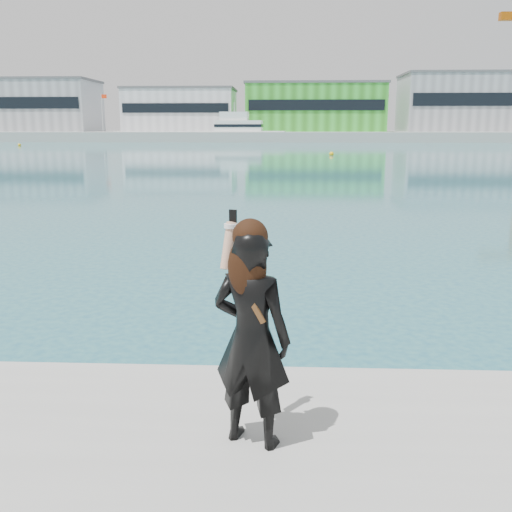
{
  "coord_description": "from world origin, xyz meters",
  "views": [
    {
      "loc": [
        0.88,
        -4.07,
        3.03
      ],
      "look_at": [
        0.68,
        0.38,
        2.02
      ],
      "focal_mm": 40.0,
      "sensor_mm": 36.0,
      "label": 1
    }
  ],
  "objects": [
    {
      "name": "buoy_far",
      "position": [
        -41.64,
        88.03,
        0.0
      ],
      "size": [
        0.5,
        0.5,
        0.5
      ],
      "primitive_type": "sphere",
      "color": "#FBB30D",
      "rests_on": "ground"
    },
    {
      "name": "flagpole_right",
      "position": [
        22.09,
        121.0,
        6.54
      ],
      "size": [
        1.28,
        0.16,
        8.0
      ],
      "color": "silver",
      "rests_on": "far_quay"
    },
    {
      "name": "motor_yacht",
      "position": [
        -7.34,
        112.97,
        2.19
      ],
      "size": [
        16.99,
        5.7,
        7.81
      ],
      "rotation": [
        0.0,
        0.0,
        -0.06
      ],
      "color": "white",
      "rests_on": "ground"
    },
    {
      "name": "ground",
      "position": [
        0.0,
        0.0,
        0.0
      ],
      "size": [
        500.0,
        500.0,
        0.0
      ],
      "primitive_type": "plane",
      "color": "#195774",
      "rests_on": "ground"
    },
    {
      "name": "far_quay",
      "position": [
        0.0,
        130.0,
        1.0
      ],
      "size": [
        320.0,
        40.0,
        2.0
      ],
      "primitive_type": "cube",
      "color": "#9E9E99",
      "rests_on": "ground"
    },
    {
      "name": "woman",
      "position": [
        0.67,
        -0.32,
        1.64
      ],
      "size": [
        0.67,
        0.55,
        1.66
      ],
      "rotation": [
        0.0,
        0.0,
        2.79
      ],
      "color": "black",
      "rests_on": "near_quay"
    },
    {
      "name": "warehouse_white",
      "position": [
        -22.0,
        127.98,
        6.76
      ],
      "size": [
        24.48,
        15.35,
        9.5
      ],
      "color": "silver",
      "rests_on": "far_quay"
    },
    {
      "name": "warehouse_green",
      "position": [
        8.0,
        127.98,
        7.26
      ],
      "size": [
        30.6,
        16.36,
        10.5
      ],
      "color": "green",
      "rests_on": "far_quay"
    },
    {
      "name": "buoy_near",
      "position": [
        6.26,
        59.0,
        0.0
      ],
      "size": [
        0.5,
        0.5,
        0.5
      ],
      "primitive_type": "sphere",
      "color": "#FBB30D",
      "rests_on": "ground"
    },
    {
      "name": "flagpole_left",
      "position": [
        -37.91,
        121.0,
        6.54
      ],
      "size": [
        1.28,
        0.16,
        8.0
      ],
      "color": "silver",
      "rests_on": "far_quay"
    },
    {
      "name": "warehouse_grey_left",
      "position": [
        -55.0,
        127.98,
        7.76
      ],
      "size": [
        26.52,
        16.36,
        11.5
      ],
      "color": "gray",
      "rests_on": "far_quay"
    },
    {
      "name": "warehouse_grey_right",
      "position": [
        40.0,
        127.98,
        8.26
      ],
      "size": [
        25.5,
        15.35,
        12.5
      ],
      "color": "gray",
      "rests_on": "far_quay"
    }
  ]
}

